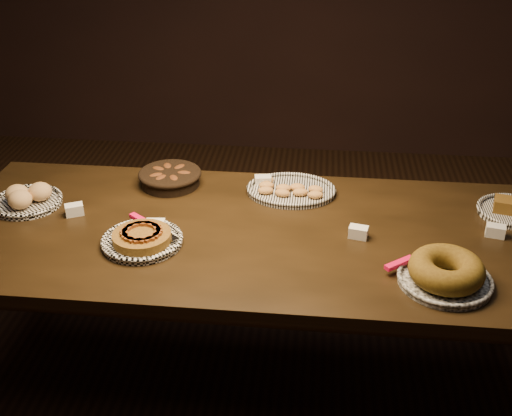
# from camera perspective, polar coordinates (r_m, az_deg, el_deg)

# --- Properties ---
(ground) EXTENTS (5.00, 5.00, 0.00)m
(ground) POSITION_cam_1_polar(r_m,az_deg,el_deg) (2.93, -0.25, -14.65)
(ground) COLOR black
(ground) RESTS_ON ground
(buffet_table) EXTENTS (2.40, 1.00, 0.75)m
(buffet_table) POSITION_cam_1_polar(r_m,az_deg,el_deg) (2.51, -0.28, -3.42)
(buffet_table) COLOR black
(buffet_table) RESTS_ON ground
(apple_tart_plate) EXTENTS (0.30, 0.32, 0.06)m
(apple_tart_plate) POSITION_cam_1_polar(r_m,az_deg,el_deg) (2.41, -10.09, -2.70)
(apple_tart_plate) COLOR white
(apple_tart_plate) RESTS_ON buffet_table
(madeleine_platter) EXTENTS (0.37, 0.31, 0.04)m
(madeleine_platter) POSITION_cam_1_polar(r_m,az_deg,el_deg) (2.73, 3.08, 1.62)
(madeleine_platter) COLOR black
(madeleine_platter) RESTS_ON buffet_table
(bundt_cake_plate) EXTENTS (0.36, 0.36, 0.10)m
(bundt_cake_plate) POSITION_cam_1_polar(r_m,az_deg,el_deg) (2.25, 16.50, -5.54)
(bundt_cake_plate) COLOR black
(bundt_cake_plate) RESTS_ON buffet_table
(croissant_basket) EXTENTS (0.29, 0.29, 0.07)m
(croissant_basket) POSITION_cam_1_polar(r_m,az_deg,el_deg) (2.81, -7.66, 2.79)
(croissant_basket) COLOR black
(croissant_basket) RESTS_ON buffet_table
(bread_roll_plate) EXTENTS (0.29, 0.29, 0.09)m
(bread_roll_plate) POSITION_cam_1_polar(r_m,az_deg,el_deg) (2.79, -19.72, 0.81)
(bread_roll_plate) COLOR white
(bread_roll_plate) RESTS_ON buffet_table
(loaf_plate) EXTENTS (0.27, 0.27, 0.06)m
(loaf_plate) POSITION_cam_1_polar(r_m,az_deg,el_deg) (2.76, 21.79, -0.15)
(loaf_plate) COLOR black
(loaf_plate) RESTS_ON buffet_table
(tent_cards) EXTENTS (1.72, 0.48, 0.04)m
(tent_cards) POSITION_cam_1_polar(r_m,az_deg,el_deg) (2.53, 0.95, -0.61)
(tent_cards) COLOR white
(tent_cards) RESTS_ON buffet_table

